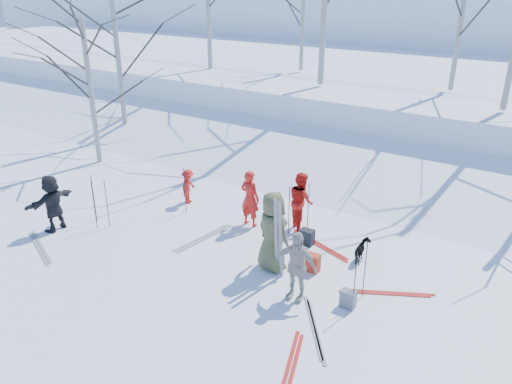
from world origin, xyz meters
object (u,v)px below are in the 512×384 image
Objects in this scene: skier_red_north at (250,198)px; backpack_grey at (348,299)px; skier_olive_center at (273,232)px; skier_grey_west at (53,203)px; skier_red_seated at (188,186)px; skier_cream_east at (296,266)px; backpack_red at (312,263)px; backpack_dark at (307,237)px; skier_redor_behind at (301,201)px; dog at (362,251)px.

backpack_grey is (3.67, -1.92, -0.59)m from skier_red_north.
skier_grey_west is at bearing 31.30° from skier_olive_center.
skier_cream_east is (4.93, -2.43, 0.25)m from skier_red_seated.
skier_olive_center is at bearing -154.54° from backpack_red.
backpack_dark is at bearing 114.46° from skier_grey_west.
skier_red_north is 4.08× the size of backpack_grey.
dog is at bearing -160.21° from skier_redor_behind.
skier_red_north is 3.69× the size of backpack_red.
skier_olive_center is 4.91× the size of backpack_grey.
skier_red_seated reaches higher than backpack_red.
skier_cream_east is 1.22m from backpack_grey.
skier_cream_east is 1.01× the size of skier_grey_west.
skier_redor_behind reaches higher than skier_grey_west.
skier_olive_center reaches higher than skier_cream_east.
backpack_dark is (5.88, 2.91, -0.56)m from skier_grey_west.
skier_olive_center is at bearing 138.50° from skier_red_north.
backpack_dark is (-0.86, 2.13, -0.57)m from skier_cream_east.
skier_grey_west is (-4.11, -3.01, -0.02)m from skier_red_north.
backpack_red is at bearing 165.83° from skier_redor_behind.
dog is at bearing -122.30° from skier_olive_center.
backpack_red is (6.56, 1.89, -0.55)m from skier_grey_west.
skier_red_seated is (-3.49, -0.41, -0.26)m from skier_redor_behind.
skier_cream_east is (1.00, -0.72, -0.17)m from skier_olive_center.
skier_red_north reaches higher than skier_grey_west.
skier_redor_behind is at bearing -31.24° from dog.
skier_grey_west is (-1.81, -3.21, 0.24)m from skier_red_seated.
backpack_red is at bearing 146.52° from backpack_grey.
skier_redor_behind is 2.21m from backpack_red.
skier_grey_west is 3.61× the size of backpack_red.
skier_red_north reaches higher than skier_red_seated.
skier_olive_center reaches higher than backpack_dark.
skier_cream_east is 2.36m from backpack_dark.
skier_olive_center is at bearing 168.48° from backpack_grey.
backpack_grey is at bearing -125.35° from skier_red_seated.
skier_olive_center is 1.59m from backpack_dark.
backpack_grey is at bearing 174.09° from skier_redor_behind.
backpack_red reaches higher than backpack_grey.
skier_red_north is 3.45m from skier_cream_east.
skier_redor_behind is 3.52m from skier_red_seated.
skier_olive_center is 2.17m from skier_redor_behind.
skier_redor_behind is 3.69× the size of backpack_red.
skier_olive_center reaches higher than skier_red_seated.
backpack_red is at bearing 104.23° from skier_grey_west.
backpack_dark is at bearing 136.24° from backpack_grey.
skier_red_seated is 1.63× the size of dog.
skier_red_north reaches higher than dog.
skier_redor_behind reaches higher than backpack_grey.
skier_redor_behind is at bearing 128.95° from backpack_dark.
skier_cream_east is at bearing -80.74° from backpack_red.
dog is at bearing -0.87° from backpack_dark.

